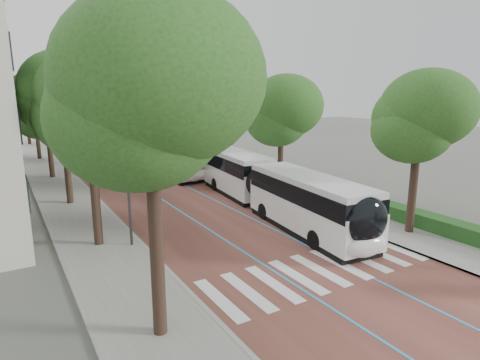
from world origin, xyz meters
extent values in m
plane|color=#51544C|center=(0.00, 0.00, 0.00)|extent=(160.00, 160.00, 0.00)
cube|color=#562C26|center=(0.00, 40.00, 0.01)|extent=(11.00, 140.00, 0.02)
cube|color=gray|center=(-7.50, 40.00, 0.06)|extent=(4.00, 140.00, 0.12)
cube|color=gray|center=(7.50, 40.00, 0.06)|extent=(4.00, 140.00, 0.12)
cube|color=gray|center=(-5.60, 40.00, 0.06)|extent=(0.20, 140.00, 0.14)
cube|color=gray|center=(5.60, 40.00, 0.06)|extent=(0.20, 140.00, 0.14)
cube|color=silver|center=(-4.80, 1.00, 0.03)|extent=(0.55, 3.60, 0.01)
cube|color=silver|center=(-3.55, 1.00, 0.03)|extent=(0.55, 3.60, 0.01)
cube|color=silver|center=(-2.30, 1.00, 0.03)|extent=(0.55, 3.60, 0.01)
cube|color=silver|center=(-1.05, 1.00, 0.03)|extent=(0.55, 3.60, 0.01)
cube|color=silver|center=(0.20, 1.00, 0.03)|extent=(0.55, 3.60, 0.01)
cube|color=silver|center=(1.45, 1.00, 0.03)|extent=(0.55, 3.60, 0.01)
cube|color=silver|center=(2.70, 1.00, 0.03)|extent=(0.55, 3.60, 0.01)
cube|color=silver|center=(3.95, 1.00, 0.03)|extent=(0.55, 3.60, 0.01)
cube|color=silver|center=(5.20, 1.00, 0.03)|extent=(0.55, 3.60, 0.01)
cube|color=#2A97D5|center=(-1.60, 40.00, 0.02)|extent=(0.12, 126.00, 0.01)
cube|color=#2A97D5|center=(1.60, 40.00, 0.02)|extent=(0.12, 126.00, 0.01)
cube|color=black|center=(-10.45, 28.00, 3.00)|extent=(0.12, 38.00, 1.60)
cube|color=black|center=(-10.45, 28.00, 6.20)|extent=(0.12, 38.00, 1.60)
cube|color=black|center=(-10.45, 28.00, 9.40)|extent=(0.12, 38.00, 1.60)
cube|color=#1E4518|center=(9.10, 0.00, 0.52)|extent=(1.20, 14.00, 0.80)
cylinder|color=#323235|center=(6.80, 22.00, 4.12)|extent=(0.14, 0.14, 8.00)
cube|color=#323235|center=(6.00, 22.00, 8.02)|extent=(1.70, 0.12, 0.12)
cube|color=#323235|center=(5.30, 22.00, 7.94)|extent=(0.50, 0.20, 0.10)
cylinder|color=#323235|center=(-6.10, 8.00, 4.12)|extent=(0.14, 0.14, 8.00)
cylinder|color=black|center=(-7.50, 0.00, 2.66)|extent=(0.44, 0.44, 5.33)
ellipsoid|color=#1B4D18|center=(-7.50, 0.00, 7.51)|extent=(5.97, 5.97, 5.08)
cylinder|color=black|center=(-7.50, 9.00, 2.49)|extent=(0.44, 0.44, 4.98)
ellipsoid|color=#1B4D18|center=(-7.50, 9.00, 7.02)|extent=(5.25, 5.25, 4.46)
cylinder|color=black|center=(-7.50, 18.00, 2.62)|extent=(0.44, 0.44, 5.24)
ellipsoid|color=#1B4D18|center=(-7.50, 18.00, 7.39)|extent=(5.75, 5.75, 4.88)
cylinder|color=black|center=(-7.50, 28.00, 2.25)|extent=(0.44, 0.44, 4.51)
ellipsoid|color=#1B4D18|center=(-7.50, 28.00, 6.35)|extent=(6.45, 6.45, 5.48)
cylinder|color=black|center=(-7.50, 40.00, 2.47)|extent=(0.44, 0.44, 4.94)
ellipsoid|color=#1B4D18|center=(-7.50, 40.00, 6.96)|extent=(5.80, 5.80, 4.93)
cylinder|color=black|center=(-7.50, 55.00, 2.31)|extent=(0.44, 0.44, 4.61)
ellipsoid|color=#1B4D18|center=(-7.50, 55.00, 6.50)|extent=(5.33, 5.33, 4.53)
cylinder|color=black|center=(7.70, 2.00, 2.22)|extent=(0.44, 0.44, 4.43)
ellipsoid|color=#1B4D18|center=(7.70, 2.00, 6.24)|extent=(4.91, 4.91, 4.17)
cylinder|color=black|center=(7.70, 14.00, 2.14)|extent=(0.44, 0.44, 4.29)
ellipsoid|color=#1B4D18|center=(7.70, 14.00, 6.04)|extent=(5.74, 5.74, 4.88)
cylinder|color=black|center=(7.70, 28.00, 1.97)|extent=(0.44, 0.44, 3.94)
ellipsoid|color=#1B4D18|center=(7.70, 28.00, 5.55)|extent=(5.99, 5.99, 5.09)
cylinder|color=black|center=(7.70, 44.00, 1.94)|extent=(0.44, 0.44, 3.88)
ellipsoid|color=#1B4D18|center=(7.70, 44.00, 5.47)|extent=(6.03, 6.03, 5.12)
cylinder|color=black|center=(3.55, 10.20, 1.77)|extent=(2.38, 1.13, 2.30)
cube|color=silver|center=(3.02, 5.09, 1.26)|extent=(3.45, 9.57, 1.82)
cube|color=black|center=(3.02, 5.09, 2.40)|extent=(3.47, 9.39, 0.97)
cube|color=silver|center=(3.02, 5.09, 3.04)|extent=(3.38, 9.38, 0.31)
cube|color=black|center=(3.02, 5.09, 0.17)|extent=(3.36, 9.19, 0.35)
cube|color=silver|center=(3.99, 14.49, 1.26)|extent=(3.28, 7.96, 1.82)
cube|color=black|center=(3.99, 14.49, 2.40)|extent=(3.31, 7.81, 0.97)
cube|color=silver|center=(3.99, 14.49, 3.04)|extent=(3.22, 7.80, 0.31)
cube|color=black|center=(3.99, 14.49, 0.17)|extent=(3.20, 7.64, 0.35)
ellipsoid|color=black|center=(2.55, 0.59, 2.00)|extent=(2.45, 1.34, 2.28)
ellipsoid|color=silver|center=(2.55, 0.54, 0.86)|extent=(2.44, 1.24, 1.14)
cylinder|color=black|center=(1.66, 2.94, 0.50)|extent=(0.40, 1.03, 1.00)
cylinder|color=black|center=(3.91, 2.71, 0.50)|extent=(0.40, 1.03, 1.00)
cylinder|color=black|center=(3.04, 16.27, 0.50)|extent=(0.40, 1.03, 1.00)
cylinder|color=black|center=(5.29, 16.04, 0.50)|extent=(0.40, 1.03, 1.00)
cylinder|color=black|center=(2.21, 8.27, 0.50)|extent=(0.40, 1.03, 1.00)
cylinder|color=black|center=(4.46, 8.04, 0.50)|extent=(0.40, 1.03, 1.00)
cube|color=silver|center=(2.16, 24.89, 1.26)|extent=(3.07, 12.11, 1.82)
cube|color=black|center=(2.16, 24.89, 2.40)|extent=(3.10, 11.87, 0.97)
cube|color=silver|center=(2.16, 24.89, 3.04)|extent=(3.01, 11.86, 0.31)
cube|color=black|center=(2.16, 24.89, 0.17)|extent=(3.00, 11.62, 0.35)
ellipsoid|color=black|center=(2.44, 19.05, 2.00)|extent=(2.40, 1.21, 2.28)
ellipsoid|color=silver|center=(2.44, 19.00, 0.86)|extent=(2.40, 1.11, 1.14)
cylinder|color=black|center=(1.20, 21.24, 0.50)|extent=(0.35, 1.01, 1.00)
cylinder|color=black|center=(3.46, 21.35, 0.50)|extent=(0.35, 1.01, 1.00)
cylinder|color=black|center=(0.85, 28.63, 0.50)|extent=(0.35, 1.01, 1.00)
cylinder|color=black|center=(3.11, 28.74, 0.50)|extent=(0.35, 1.01, 1.00)
cube|color=silver|center=(2.55, 38.42, 1.26)|extent=(2.57, 12.01, 1.82)
cube|color=black|center=(2.55, 38.42, 2.40)|extent=(2.60, 11.77, 0.97)
cube|color=silver|center=(2.55, 38.42, 3.04)|extent=(2.51, 11.77, 0.31)
cube|color=black|center=(2.55, 38.42, 0.17)|extent=(2.51, 11.53, 0.35)
ellipsoid|color=black|center=(2.52, 32.57, 2.00)|extent=(2.36, 1.11, 2.28)
ellipsoid|color=silver|center=(2.52, 32.52, 0.86)|extent=(2.36, 1.01, 1.14)
cylinder|color=black|center=(1.40, 34.83, 0.50)|extent=(0.31, 1.00, 1.00)
cylinder|color=black|center=(3.66, 34.82, 0.50)|extent=(0.31, 1.00, 1.00)
cylinder|color=black|center=(1.44, 42.23, 0.50)|extent=(0.31, 1.00, 1.00)
cylinder|color=black|center=(3.70, 42.22, 0.50)|extent=(0.31, 1.00, 1.00)
camera|label=1|loc=(-11.28, -11.26, 7.74)|focal=30.00mm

